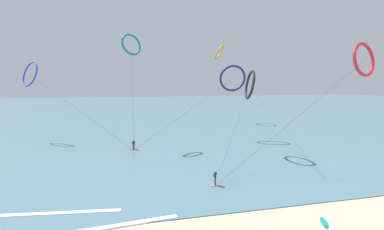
% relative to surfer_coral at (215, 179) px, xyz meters
% --- Properties ---
extents(sea_water, '(400.00, 200.00, 0.08)m').
position_rel_surfer_coral_xyz_m(sea_water, '(-0.57, 93.79, -0.78)').
color(sea_water, slate).
rests_on(sea_water, ground).
extents(surfer_coral, '(1.40, 0.63, 1.70)m').
position_rel_surfer_coral_xyz_m(surfer_coral, '(0.00, 0.00, 0.00)').
color(surfer_coral, '#EA7260').
rests_on(surfer_coral, ground).
extents(surfer_violet, '(1.40, 0.73, 1.70)m').
position_rel_surfer_coral_xyz_m(surfer_violet, '(-8.46, 18.03, 0.00)').
color(surfer_violet, purple).
rests_on(surfer_violet, ground).
extents(kite_amber, '(5.29, 50.92, 22.15)m').
position_rel_surfer_coral_xyz_m(kite_amber, '(16.26, 47.16, 19.15)').
color(kite_amber, orange).
rests_on(kite_amber, ground).
extents(kite_teal, '(3.95, 5.15, 19.68)m').
position_rel_surfer_coral_xyz_m(kite_teal, '(-8.39, 21.54, 16.92)').
color(kite_teal, teal).
rests_on(kite_teal, ground).
extents(kite_charcoal, '(10.20, 13.86, 13.20)m').
position_rel_surfer_coral_xyz_m(kite_charcoal, '(9.15, 11.49, 10.09)').
color(kite_charcoal, black).
rests_on(kite_charcoal, ground).
extents(kite_crimson, '(24.63, 5.18, 16.72)m').
position_rel_surfer_coral_xyz_m(kite_crimson, '(22.15, 3.91, 13.50)').
color(kite_crimson, red).
rests_on(kite_crimson, ground).
extents(kite_navy, '(22.16, 6.37, 14.72)m').
position_rel_surfer_coral_xyz_m(kite_navy, '(10.97, 23.31, 11.26)').
color(kite_navy, navy).
rests_on(kite_navy, ground).
extents(kite_cobalt, '(21.37, 15.19, 15.31)m').
position_rel_surfer_coral_xyz_m(kite_cobalt, '(-27.42, 30.70, 12.02)').
color(kite_cobalt, '#2647B7').
rests_on(kite_cobalt, ground).
extents(surfboard_spare, '(1.35, 1.92, 0.20)m').
position_rel_surfer_coral_xyz_m(surfboard_spare, '(6.15, -9.35, -0.78)').
color(surfboard_spare, teal).
rests_on(surfboard_spare, ground).
extents(wave_crest_mid, '(10.54, 1.79, 0.12)m').
position_rel_surfer_coral_xyz_m(wave_crest_mid, '(-15.06, -2.94, -0.76)').
color(wave_crest_mid, white).
rests_on(wave_crest_mid, ground).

